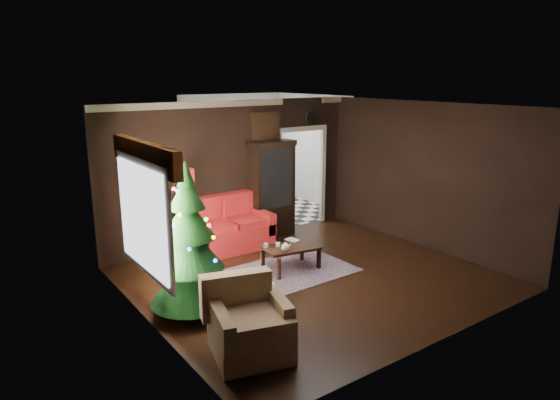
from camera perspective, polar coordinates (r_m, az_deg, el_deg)
floor at (r=8.33m, az=3.63°, el=-8.94°), size 5.50×5.50×0.00m
ceiling at (r=7.68m, az=3.96°, el=10.65°), size 5.50×5.50×0.00m
wall_back at (r=9.91m, az=-5.37°, el=3.25°), size 5.50×0.00×5.50m
wall_front at (r=6.23m, az=18.46°, el=-4.01°), size 5.50×0.00×5.50m
wall_left at (r=6.57m, az=-15.21°, el=-2.85°), size 0.00×5.50×5.50m
wall_right at (r=9.83m, az=16.35°, el=2.64°), size 0.00×5.50×5.50m
doorway at (r=10.91m, az=2.42°, el=2.43°), size 1.10×0.10×2.10m
left_window at (r=6.75m, az=-15.51°, el=-1.98°), size 0.05×1.60×1.40m
valance at (r=6.60m, az=-15.33°, el=4.99°), size 0.12×2.10×0.35m
kitchen_floor at (r=12.34m, az=-1.90°, el=-1.18°), size 3.00×3.00×0.00m
kitchen_window at (r=13.23m, az=-5.46°, el=7.30°), size 0.70×0.06×0.70m
rug at (r=8.61m, az=1.39°, el=-8.08°), size 2.05×1.51×0.01m
loveseat at (r=9.55m, az=-5.97°, el=-2.74°), size 1.70×0.90×1.00m
curio_cabinet at (r=10.20m, az=-1.02°, el=1.04°), size 0.90×0.45×1.90m
floor_lamp at (r=8.94m, az=-10.45°, el=-1.88°), size 0.35×0.35×1.72m
christmas_tree at (r=6.86m, az=-10.42°, el=-4.93°), size 1.20×1.20×2.16m
armchair at (r=6.05m, az=-3.44°, el=-13.50°), size 1.14×1.14×0.94m
coffee_table at (r=8.58m, az=1.27°, el=-6.65°), size 1.00×0.69×0.41m
teapot at (r=8.25m, az=0.61°, el=-5.42°), size 0.19×0.19×0.15m
cup_a at (r=8.47m, az=-1.62°, el=-5.21°), size 0.10×0.10×0.06m
cup_b at (r=8.49m, az=-0.24°, el=-5.13°), size 0.09×0.09×0.07m
book at (r=8.70m, az=1.04°, el=-4.07°), size 0.17×0.04×0.24m
wall_clock at (r=10.84m, az=3.71°, el=9.44°), size 0.32×0.32×0.06m
painting at (r=10.14m, az=-1.65°, el=8.41°), size 0.62×0.05×0.52m
kitchen_counter at (r=13.22m, az=-4.79°, el=1.82°), size 1.80×0.60×0.90m
kitchen_table at (r=11.85m, az=-2.32°, el=0.03°), size 0.70×0.70×0.75m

